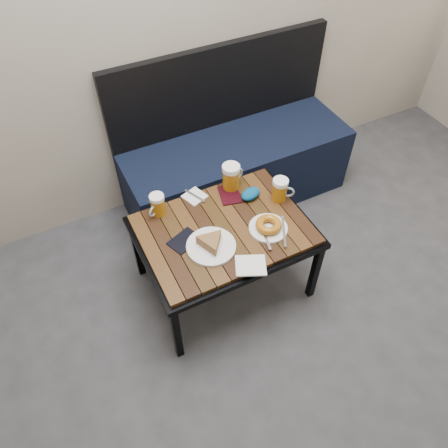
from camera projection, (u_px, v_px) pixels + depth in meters
name	position (u px, v px, depth m)	size (l,w,h in m)	color
bench	(235.00, 163.00, 2.76)	(1.40, 0.50, 0.95)	black
cafe_table	(224.00, 234.00, 2.16)	(0.84, 0.62, 0.47)	black
beer_mug_left	(157.00, 205.00, 2.15)	(0.11, 0.10, 0.12)	#A7640D
beer_mug_centre	(231.00, 177.00, 2.26)	(0.14, 0.11, 0.15)	#A7640D
beer_mug_right	(280.00, 190.00, 2.21)	(0.12, 0.11, 0.13)	#A7640D
plate_pie	(211.00, 244.00, 2.03)	(0.23, 0.23, 0.07)	white
plate_bagel	(269.00, 226.00, 2.10)	(0.20, 0.24, 0.05)	white
napkin_left	(195.00, 196.00, 2.27)	(0.13, 0.13, 0.01)	white
napkin_right	(251.00, 266.00, 1.97)	(0.17, 0.16, 0.01)	white
passport_navy	(184.00, 241.00, 2.07)	(0.10, 0.14, 0.01)	black
passport_burgundy	(230.00, 195.00, 2.28)	(0.10, 0.14, 0.01)	black
knit_pouch	(251.00, 194.00, 2.25)	(0.11, 0.07, 0.05)	navy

